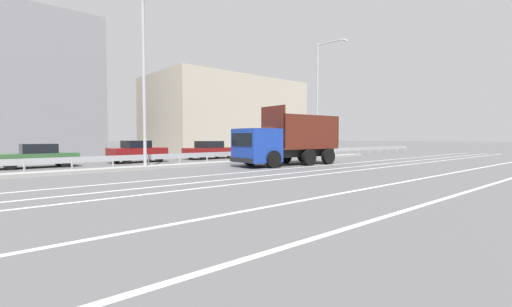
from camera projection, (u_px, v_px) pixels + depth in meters
name	position (u px, v px, depth m)	size (l,w,h in m)	color
ground_plane	(249.00, 166.00, 21.79)	(320.00, 320.00, 0.00)	#565659
lane_strip_0	(310.00, 167.00, 21.19)	(57.41, 0.16, 0.01)	silver
lane_strip_1	(335.00, 169.00, 19.75)	(57.41, 0.16, 0.01)	silver
lane_strip_2	(356.00, 170.00, 18.72)	(57.41, 0.16, 0.01)	silver
lane_strip_3	(432.00, 177.00, 15.73)	(57.41, 0.16, 0.01)	silver
lane_strip_4	(499.00, 182.00, 13.80)	(57.41, 0.16, 0.01)	silver
median_island	(229.00, 163.00, 23.45)	(31.58, 1.10, 0.18)	gray
median_guardrail	(220.00, 155.00, 24.23)	(57.41, 0.09, 0.78)	#9EA0A5
dump_truck	(278.00, 146.00, 21.94)	(7.66, 3.14, 3.79)	#19389E
median_road_sign	(284.00, 145.00, 27.01)	(0.80, 0.16, 2.32)	white
street_lamp_1	(145.00, 72.00, 19.11)	(0.71, 2.72, 9.79)	#ADADB2
street_lamp_2	(319.00, 95.00, 29.12)	(0.72, 2.75, 9.84)	#ADADB2
parked_car_2	(37.00, 156.00, 20.45)	(4.33, 1.86, 1.43)	#335B33
parked_car_3	(138.00, 152.00, 24.81)	(4.10, 2.08, 1.59)	maroon
parked_car_4	(210.00, 150.00, 29.18)	(4.73, 2.22, 1.51)	maroon
background_building_1	(225.00, 116.00, 45.78)	(19.44, 11.89, 9.38)	#B7AD99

